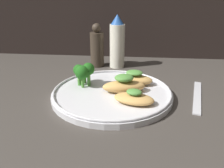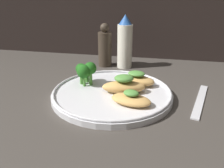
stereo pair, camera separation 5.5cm
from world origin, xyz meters
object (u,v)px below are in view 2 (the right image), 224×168
plate (112,93)px  pepper_grinder (105,47)px  broccoli_bunch (86,71)px  sauce_bottle (125,43)px

plate → pepper_grinder: pepper_grinder is taller
broccoli_bunch → sauce_bottle: size_ratio=0.36×
sauce_bottle → pepper_grinder: bearing=180.0°
plate → broccoli_bunch: 9.50cm
broccoli_bunch → pepper_grinder: size_ratio=0.43×
plate → broccoli_bunch: (-7.87, 2.96, 4.41)cm
plate → broccoli_bunch: bearing=159.4°
sauce_bottle → pepper_grinder: 7.37cm
plate → pepper_grinder: (-7.78, 24.53, 5.77)cm
broccoli_bunch → sauce_bottle: bearing=71.5°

